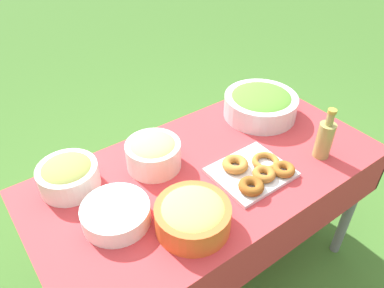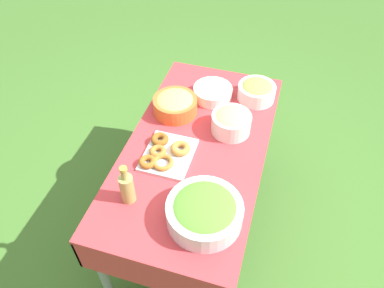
# 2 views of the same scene
# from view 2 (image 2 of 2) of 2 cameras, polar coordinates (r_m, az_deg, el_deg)

# --- Properties ---
(ground_plane) EXTENTS (14.00, 14.00, 0.00)m
(ground_plane) POSITION_cam_2_polar(r_m,az_deg,el_deg) (2.67, 0.58, -11.15)
(ground_plane) COLOR #3D6B28
(picnic_table) EXTENTS (1.48, 0.76, 0.74)m
(picnic_table) POSITION_cam_2_polar(r_m,az_deg,el_deg) (2.16, 0.70, -2.02)
(picnic_table) COLOR #B73338
(picnic_table) RESTS_ON ground_plane
(salad_bowl) EXTENTS (0.36, 0.36, 0.13)m
(salad_bowl) POSITION_cam_2_polar(r_m,az_deg,el_deg) (1.74, 1.92, -10.21)
(salad_bowl) COLOR silver
(salad_bowl) RESTS_ON picnic_table
(pasta_bowl) EXTENTS (0.23, 0.23, 0.13)m
(pasta_bowl) POSITION_cam_2_polar(r_m,az_deg,el_deg) (2.13, 6.01, 3.45)
(pasta_bowl) COLOR silver
(pasta_bowl) RESTS_ON picnic_table
(donut_platter) EXTENTS (0.31, 0.28, 0.05)m
(donut_platter) POSITION_cam_2_polar(r_m,az_deg,el_deg) (2.02, -4.04, -1.40)
(donut_platter) COLOR silver
(donut_platter) RESTS_ON picnic_table
(plate_stack) EXTENTS (0.24, 0.24, 0.07)m
(plate_stack) POSITION_cam_2_polar(r_m,az_deg,el_deg) (2.38, 3.17, 7.84)
(plate_stack) COLOR white
(plate_stack) RESTS_ON picnic_table
(olive_oil_bottle) EXTENTS (0.07, 0.07, 0.24)m
(olive_oil_bottle) POSITION_cam_2_polar(r_m,az_deg,el_deg) (1.81, -9.89, -6.55)
(olive_oil_bottle) COLOR #998E4C
(olive_oil_bottle) RESTS_ON picnic_table
(fruit_bowl) EXTENTS (0.26, 0.26, 0.12)m
(fruit_bowl) POSITION_cam_2_polar(r_m,az_deg,el_deg) (2.25, -2.58, 6.11)
(fruit_bowl) COLOR #E05B28
(fruit_bowl) RESTS_ON picnic_table
(olive_bowl) EXTENTS (0.23, 0.23, 0.12)m
(olive_bowl) POSITION_cam_2_polar(r_m,az_deg,el_deg) (2.38, 9.83, 8.01)
(olive_bowl) COLOR white
(olive_bowl) RESTS_ON picnic_table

